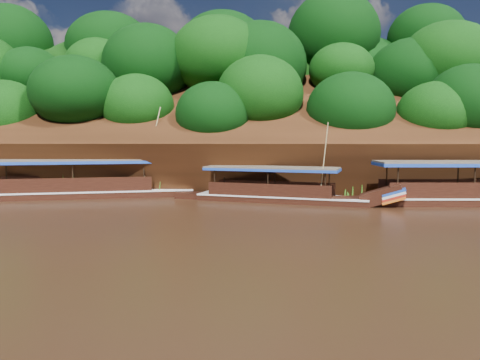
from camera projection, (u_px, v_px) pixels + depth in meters
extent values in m
plane|color=black|center=(275.00, 222.00, 23.26)|extent=(160.00, 160.00, 0.00)
cube|color=black|center=(268.00, 145.00, 38.86)|extent=(120.00, 16.12, 13.64)
cube|color=black|center=(266.00, 177.00, 49.13)|extent=(120.00, 24.00, 12.00)
ellipsoid|color=#0B440B|center=(195.00, 146.00, 38.09)|extent=(18.00, 8.00, 6.40)
ellipsoid|color=#0B440B|center=(267.00, 85.00, 45.30)|extent=(24.00, 11.00, 8.40)
cube|color=black|center=(479.00, 204.00, 29.18)|extent=(14.13, 2.86, 0.99)
cube|color=silver|center=(479.00, 197.00, 29.14)|extent=(14.13, 2.93, 0.11)
cube|color=brown|center=(467.00, 162.00, 28.94)|extent=(11.09, 3.12, 0.13)
cube|color=#1A43AF|center=(467.00, 164.00, 28.95)|extent=(11.09, 3.12, 0.20)
cube|color=black|center=(282.00, 202.00, 30.33)|extent=(11.19, 4.99, 0.83)
cube|color=silver|center=(282.00, 196.00, 30.29)|extent=(11.21, 5.05, 0.09)
cube|color=black|center=(382.00, 196.00, 28.34)|extent=(2.94, 2.18, 1.56)
cube|color=#1A43AF|center=(394.00, 192.00, 28.10)|extent=(1.74, 1.90, 0.57)
cube|color=#A82112|center=(394.00, 197.00, 28.13)|extent=(1.74, 1.90, 0.57)
cube|color=brown|center=(271.00, 168.00, 30.34)|extent=(8.97, 4.62, 0.11)
cube|color=#1A43AF|center=(271.00, 169.00, 30.35)|extent=(8.97, 4.62, 0.17)
cylinder|color=tan|center=(324.00, 160.00, 28.69)|extent=(0.43, 0.65, 4.66)
cube|color=black|center=(89.00, 197.00, 32.66)|extent=(14.48, 5.80, 0.98)
cube|color=silver|center=(89.00, 191.00, 32.62)|extent=(14.49, 5.87, 0.11)
cube|color=black|center=(204.00, 184.00, 34.25)|extent=(3.70, 2.56, 1.92)
cube|color=#1A43AF|center=(216.00, 179.00, 34.40)|extent=(2.16, 2.23, 0.72)
cube|color=#A82112|center=(216.00, 184.00, 34.43)|extent=(2.16, 2.23, 0.72)
cube|color=brown|center=(74.00, 160.00, 32.23)|extent=(11.55, 5.39, 0.13)
cube|color=#1A43AF|center=(74.00, 162.00, 32.25)|extent=(11.55, 5.39, 0.20)
cylinder|color=tan|center=(151.00, 147.00, 33.02)|extent=(1.08, 1.95, 5.70)
cube|color=black|center=(11.00, 185.00, 33.92)|extent=(3.19, 2.37, 1.72)
cube|color=#1A43AF|center=(22.00, 181.00, 34.05)|extent=(1.88, 2.09, 0.62)
cube|color=#A82112|center=(22.00, 185.00, 34.09)|extent=(1.88, 2.09, 0.62)
cone|color=#376B1A|center=(69.00, 185.00, 32.86)|extent=(1.50, 1.50, 1.72)
cone|color=#376B1A|center=(169.00, 185.00, 33.11)|extent=(1.50, 1.50, 1.59)
cone|color=#376B1A|center=(270.00, 186.00, 33.11)|extent=(1.50, 1.50, 1.52)
cone|color=#376B1A|center=(355.00, 184.00, 32.87)|extent=(1.50, 1.50, 1.85)
cone|color=#376B1A|center=(449.00, 185.00, 32.45)|extent=(1.50, 1.50, 1.71)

